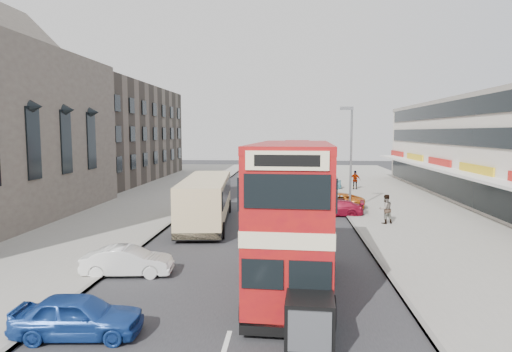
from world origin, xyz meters
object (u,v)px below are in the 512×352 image
at_px(car_left_near, 78,316).
at_px(street_lamp, 350,151).
at_px(pedestrian_near, 386,209).
at_px(bus_second, 297,166).
at_px(car_left_front, 128,261).
at_px(bus_main, 293,217).
at_px(cyclist, 309,193).
at_px(coach, 206,199).
at_px(car_right_c, 322,183).
at_px(car_right_a, 336,208).
at_px(pedestrian_far, 355,180).
at_px(car_right_b, 334,201).

bearing_deg(car_left_near, street_lamp, -31.52).
bearing_deg(pedestrian_near, bus_second, -93.14).
relative_size(car_left_front, pedestrian_near, 1.95).
relative_size(bus_main, cyclist, 4.52).
height_order(coach, cyclist, coach).
xyz_separation_m(bus_second, coach, (-6.44, -16.78, -0.99)).
xyz_separation_m(street_lamp, coach, (-10.23, -5.23, -3.07)).
height_order(bus_second, cyclist, bus_second).
height_order(bus_second, car_left_front, bus_second).
bearing_deg(street_lamp, car_left_near, -117.00).
height_order(street_lamp, car_right_c, street_lamp).
height_order(street_lamp, coach, street_lamp).
xyz_separation_m(coach, car_left_front, (-1.42, -10.77, -1.09)).
bearing_deg(bus_main, pedestrian_near, -113.79).
xyz_separation_m(street_lamp, car_right_c, (-1.08, 13.44, -4.07)).
distance_m(bus_main, cyclist, 22.44).
bearing_deg(car_right_a, bus_main, -4.53).
bearing_deg(bus_second, bus_main, 89.60).
distance_m(street_lamp, bus_main, 18.07).
distance_m(pedestrian_far, cyclist, 9.52).
bearing_deg(pedestrian_far, car_left_near, -102.17).
xyz_separation_m(bus_second, pedestrian_near, (5.51, -16.43, -1.57)).
height_order(bus_second, car_left_near, bus_second).
bearing_deg(coach, street_lamp, 22.04).
bearing_deg(coach, car_right_b, 29.10).
relative_size(bus_second, car_right_b, 1.95).
distance_m(car_left_front, cyclist, 22.66).
distance_m(bus_main, bus_second, 28.95).
xyz_separation_m(bus_main, car_right_a, (3.39, 15.78, -2.36)).
bearing_deg(bus_second, cyclist, 99.13).
height_order(pedestrian_near, cyclist, cyclist).
bearing_deg(car_left_near, cyclist, -21.68).
xyz_separation_m(car_left_front, car_right_a, (10.49, 14.39, -0.04)).
xyz_separation_m(street_lamp, bus_main, (-4.55, -17.39, -1.84)).
height_order(bus_main, car_right_a, bus_main).
height_order(bus_main, pedestrian_near, bus_main).
distance_m(bus_second, pedestrian_near, 17.40).
distance_m(pedestrian_near, cyclist, 10.78).
distance_m(car_right_c, cyclist, 8.75).
distance_m(car_right_b, car_right_c, 12.44).
height_order(coach, car_right_b, coach).
distance_m(street_lamp, coach, 11.90).
height_order(car_right_c, pedestrian_near, pedestrian_near).
bearing_deg(pedestrian_near, pedestrian_far, -113.76).
relative_size(pedestrian_near, cyclist, 0.86).
height_order(street_lamp, bus_second, street_lamp).
distance_m(car_left_front, car_right_b, 20.04).
height_order(car_right_b, pedestrian_near, pedestrian_near).
height_order(bus_main, coach, bus_main).
bearing_deg(bus_second, car_right_b, 105.70).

